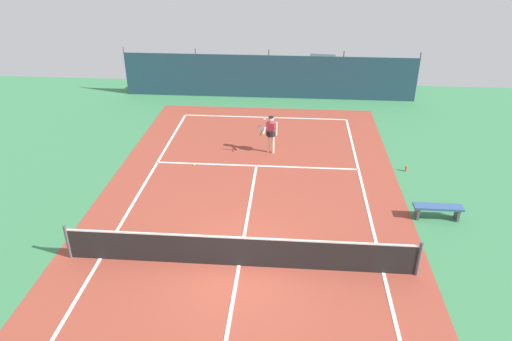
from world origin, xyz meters
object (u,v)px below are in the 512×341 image
Objects in this scene: tennis_ball_near_player at (194,165)px; water_bottle at (406,168)px; courtside_bench at (438,209)px; tennis_player at (271,132)px; parked_car at (321,72)px; tennis_net at (239,251)px.

water_bottle is at bearing 1.32° from tennis_ball_near_player.
courtside_bench is 6.67× the size of water_bottle.
tennis_player is 3.52m from tennis_ball_near_player.
courtside_bench is (5.81, -4.75, -0.59)m from tennis_player.
water_bottle is (2.94, -11.22, -0.72)m from parked_car.
tennis_net is 42.17× the size of water_bottle.
tennis_player is at bearing 86.30° from tennis_net.
parked_car is at bearing 104.69° from water_bottle.
tennis_player is at bearing 166.43° from water_bottle.
water_bottle is (8.52, 0.20, 0.09)m from tennis_ball_near_player.
tennis_ball_near_player is at bearing -178.68° from water_bottle.
tennis_net is at bearing -67.82° from tennis_ball_near_player.
water_bottle is (5.48, -1.32, -0.84)m from tennis_player.
tennis_player is 6.83× the size of water_bottle.
courtside_bench is (6.31, 3.00, -0.14)m from tennis_net.
parked_car is at bearing 63.97° from tennis_ball_near_player.
tennis_net is at bearing -154.60° from courtside_bench.
tennis_net is 6.74m from tennis_ball_near_player.
water_bottle is at bearing 47.05° from tennis_net.
tennis_net reaches higher than tennis_ball_near_player.
tennis_net is 7.78m from tennis_player.
tennis_net reaches higher than courtside_bench.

